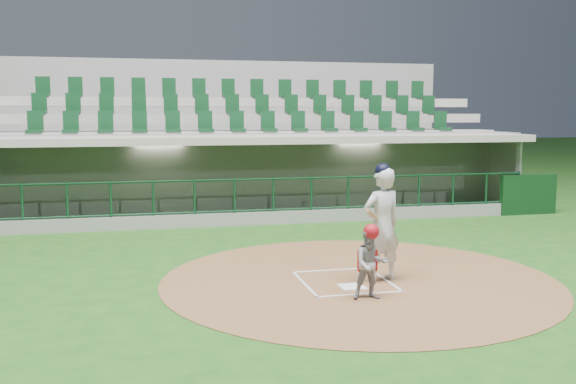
# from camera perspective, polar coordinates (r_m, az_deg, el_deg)

# --- Properties ---
(ground) EXTENTS (120.00, 120.00, 0.00)m
(ground) POSITION_cam_1_polar(r_m,az_deg,el_deg) (11.97, 4.62, -7.63)
(ground) COLOR #1C4914
(ground) RESTS_ON ground
(dirt_circle) EXTENTS (7.20, 7.20, 0.01)m
(dirt_circle) POSITION_cam_1_polar(r_m,az_deg,el_deg) (11.88, 6.31, -7.73)
(dirt_circle) COLOR brown
(dirt_circle) RESTS_ON ground
(home_plate) EXTENTS (0.43, 0.43, 0.02)m
(home_plate) POSITION_cam_1_polar(r_m,az_deg,el_deg) (11.32, 5.71, -8.38)
(home_plate) COLOR white
(home_plate) RESTS_ON dirt_circle
(batter_box_chalk) EXTENTS (1.55, 1.80, 0.01)m
(batter_box_chalk) POSITION_cam_1_polar(r_m,az_deg,el_deg) (11.69, 5.07, -7.90)
(batter_box_chalk) COLOR silver
(batter_box_chalk) RESTS_ON ground
(dugout_structure) EXTENTS (16.40, 3.70, 3.00)m
(dugout_structure) POSITION_cam_1_polar(r_m,az_deg,el_deg) (19.28, -2.55, 0.87)
(dugout_structure) COLOR slate
(dugout_structure) RESTS_ON ground
(seating_deck) EXTENTS (17.00, 6.72, 5.15)m
(seating_deck) POSITION_cam_1_polar(r_m,az_deg,el_deg) (22.27, -3.93, 2.89)
(seating_deck) COLOR slate
(seating_deck) RESTS_ON ground
(batter) EXTENTS (0.96, 0.97, 2.13)m
(batter) POSITION_cam_1_polar(r_m,az_deg,el_deg) (11.61, 8.33, -2.75)
(batter) COLOR silver
(batter) RESTS_ON dirt_circle
(catcher) EXTENTS (0.61, 0.50, 1.24)m
(catcher) POSITION_cam_1_polar(r_m,az_deg,el_deg) (10.54, 7.35, -6.20)
(catcher) COLOR gray
(catcher) RESTS_ON dirt_circle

